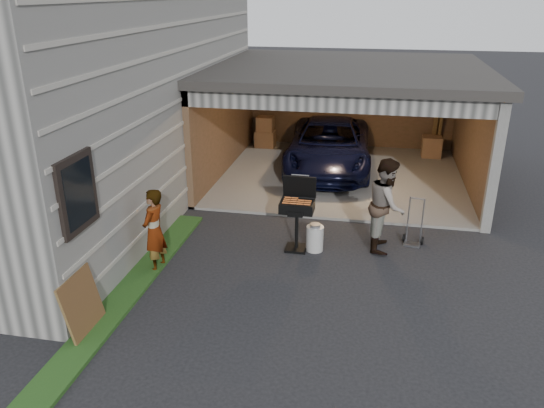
{
  "coord_description": "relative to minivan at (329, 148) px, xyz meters",
  "views": [
    {
      "loc": [
        1.52,
        -7.02,
        4.63
      ],
      "look_at": [
        -0.14,
        1.4,
        1.15
      ],
      "focal_mm": 35.0,
      "sensor_mm": 36.0,
      "label": 1
    }
  ],
  "objects": [
    {
      "name": "plywood_panel",
      "position": [
        -2.74,
        -8.1,
        -0.2
      ],
      "size": [
        0.23,
        0.82,
        0.91
      ],
      "primitive_type": "cube",
      "rotation": [
        0.0,
        -0.21,
        0.0
      ],
      "color": "#4F311B",
      "rests_on": "ground"
    },
    {
      "name": "groundcover_strip",
      "position": [
        -2.59,
        -7.9,
        -0.62
      ],
      "size": [
        0.5,
        8.0,
        0.06
      ],
      "primitive_type": "cube",
      "color": "#193814",
      "rests_on": "ground"
    },
    {
      "name": "ground",
      "position": [
        -0.34,
        -6.9,
        -0.65
      ],
      "size": [
        80.0,
        80.0,
        0.0
      ],
      "primitive_type": "plane",
      "color": "black",
      "rests_on": "ground"
    },
    {
      "name": "propane_tank",
      "position": [
        0.21,
        -4.86,
        -0.41
      ],
      "size": [
        0.36,
        0.36,
        0.49
      ],
      "primitive_type": "cylinder",
      "rotation": [
        0.0,
        0.0,
        0.12
      ],
      "color": "beige",
      "rests_on": "ground"
    },
    {
      "name": "hand_truck",
      "position": [
        2.07,
        -4.23,
        -0.47
      ],
      "size": [
        0.42,
        0.35,
        0.96
      ],
      "rotation": [
        0.0,
        0.0,
        -0.2
      ],
      "color": "slate",
      "rests_on": "ground"
    },
    {
      "name": "bbq_grill",
      "position": [
        -0.13,
        -4.87,
        0.18
      ],
      "size": [
        0.63,
        0.55,
        1.4
      ],
      "color": "black",
      "rests_on": "ground"
    },
    {
      "name": "man",
      "position": [
        1.5,
        -4.5,
        0.24
      ],
      "size": [
        0.72,
        0.9,
        1.79
      ],
      "primitive_type": "imported",
      "rotation": [
        0.0,
        0.0,
        1.53
      ],
      "color": "#42231A",
      "rests_on": "ground"
    },
    {
      "name": "house",
      "position": [
        -6.34,
        -2.9,
        2.1
      ],
      "size": [
        7.0,
        11.0,
        5.5
      ],
      "primitive_type": "cube",
      "color": "#474744",
      "rests_on": "ground"
    },
    {
      "name": "garage",
      "position": [
        0.42,
        -0.11,
        1.22
      ],
      "size": [
        6.8,
        6.3,
        2.9
      ],
      "color": "#605E59",
      "rests_on": "ground"
    },
    {
      "name": "minivan",
      "position": [
        0.0,
        0.0,
        0.0
      ],
      "size": [
        2.39,
        4.79,
        1.3
      ],
      "primitive_type": "imported",
      "rotation": [
        0.0,
        0.0,
        0.05
      ],
      "color": "black",
      "rests_on": "ground"
    },
    {
      "name": "woman",
      "position": [
        -2.44,
        -6.15,
        0.1
      ],
      "size": [
        0.42,
        0.59,
        1.51
      ],
      "primitive_type": "imported",
      "rotation": [
        0.0,
        0.0,
        -1.68
      ],
      "color": "#AFBADC",
      "rests_on": "ground"
    }
  ]
}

